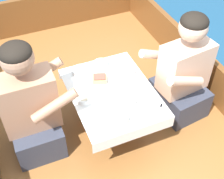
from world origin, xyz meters
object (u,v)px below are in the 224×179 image
at_px(sandwich, 100,79).
at_px(coffee_cup_port, 130,72).
at_px(coffee_cup_starboard, 132,102).
at_px(tin_can, 124,120).
at_px(person_port, 31,109).
at_px(person_starboard, 183,75).

relative_size(sandwich, coffee_cup_port, 1.30).
xyz_separation_m(coffee_cup_starboard, tin_can, (-0.13, -0.13, 0.00)).
height_order(sandwich, tin_can, sandwich).
bearing_deg(person_port, coffee_cup_port, 5.02).
bearing_deg(sandwich, coffee_cup_starboard, -68.18).
xyz_separation_m(person_port, person_starboard, (1.23, -0.09, -0.01)).
height_order(sandwich, coffee_cup_port, coffee_cup_port).
xyz_separation_m(person_starboard, coffee_cup_starboard, (-0.53, -0.14, 0.04)).
relative_size(person_port, coffee_cup_port, 9.40).
xyz_separation_m(person_port, tin_can, (0.57, -0.37, 0.02)).
distance_m(sandwich, tin_can, 0.46).
xyz_separation_m(sandwich, coffee_cup_starboard, (0.13, -0.32, -0.01)).
bearing_deg(tin_can, sandwich, 90.36).
distance_m(person_port, coffee_cup_starboard, 0.73).
bearing_deg(sandwich, coffee_cup_port, -3.80).
xyz_separation_m(coffee_cup_port, coffee_cup_starboard, (-0.13, -0.30, -0.00)).
distance_m(person_port, person_starboard, 1.23).
distance_m(person_starboard, coffee_cup_port, 0.43).
bearing_deg(person_port, tin_can, -32.78).
xyz_separation_m(person_port, coffee_cup_starboard, (0.69, -0.24, 0.02)).
bearing_deg(tin_can, person_starboard, 22.80).
relative_size(person_starboard, tin_can, 14.24).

